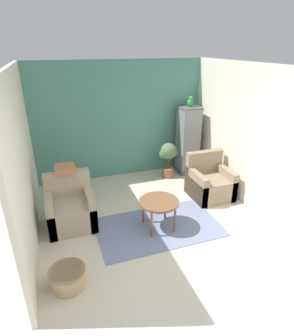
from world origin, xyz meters
TOP-DOWN VIEW (x-y plane):
  - ground_plane at (0.00, 0.00)m, footprint 20.00×20.00m
  - wall_back_accent at (0.00, 3.50)m, footprint 3.79×0.06m
  - wall_left at (-1.87, 1.73)m, footprint 0.06×3.47m
  - wall_right at (1.87, 1.73)m, footprint 0.06×3.47m
  - area_rug at (0.04, 1.26)m, footprint 2.00×1.18m
  - coffee_table at (0.04, 1.26)m, footprint 0.64×0.64m
  - armchair_left at (-1.30, 1.83)m, footprint 0.75×0.74m
  - armchair_right at (1.36, 1.91)m, footprint 0.75×0.74m
  - birdcage at (1.47, 3.13)m, footprint 0.46×0.46m
  - parrot at (1.47, 3.13)m, footprint 0.11×0.20m
  - potted_plant at (0.93, 2.98)m, footprint 0.39×0.35m
  - wicker_basket at (-1.47, 0.50)m, footprint 0.46×0.46m
  - throw_pillow at (-1.30, 2.09)m, footprint 0.33×0.33m

SIDE VIEW (x-z plane):
  - ground_plane at x=0.00m, z-range 0.00..0.00m
  - area_rug at x=0.04m, z-range 0.00..0.01m
  - wicker_basket at x=-1.47m, z-range 0.01..0.26m
  - armchair_left at x=-1.30m, z-range -0.14..0.71m
  - armchair_right at x=1.36m, z-range -0.14..0.71m
  - coffee_table at x=0.04m, z-range 0.20..0.70m
  - potted_plant at x=0.93m, z-range 0.12..0.92m
  - birdcage at x=1.47m, z-range -0.01..1.52m
  - throw_pillow at x=-1.30m, z-range 0.85..0.95m
  - wall_back_accent at x=0.00m, z-range 0.00..2.51m
  - wall_left at x=-1.87m, z-range 0.00..2.51m
  - wall_right at x=1.87m, z-range 0.00..2.51m
  - parrot at x=1.47m, z-range 1.52..1.75m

